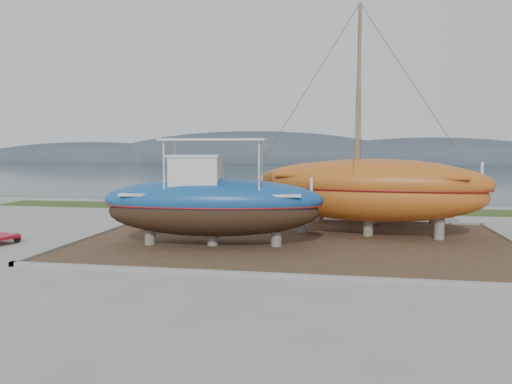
% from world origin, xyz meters
% --- Properties ---
extents(ground, '(140.00, 140.00, 0.00)m').
position_xyz_m(ground, '(0.00, 0.00, 0.00)').
color(ground, gray).
rests_on(ground, ground).
extents(dirt_patch, '(18.00, 12.00, 0.06)m').
position_xyz_m(dirt_patch, '(0.00, 4.00, 0.03)').
color(dirt_patch, '#422D1E').
rests_on(dirt_patch, ground).
extents(curb_frame, '(18.60, 12.60, 0.15)m').
position_xyz_m(curb_frame, '(0.00, 4.00, 0.07)').
color(curb_frame, gray).
rests_on(curb_frame, ground).
extents(grass_strip, '(44.00, 3.00, 0.08)m').
position_xyz_m(grass_strip, '(0.00, 15.50, 0.04)').
color(grass_strip, '#284219').
rests_on(grass_strip, ground).
extents(sea, '(260.00, 100.00, 0.04)m').
position_xyz_m(sea, '(0.00, 70.00, 0.00)').
color(sea, '#1B3036').
rests_on(sea, ground).
extents(mountain_ridge, '(200.00, 36.00, 20.00)m').
position_xyz_m(mountain_ridge, '(0.00, 125.00, 0.00)').
color(mountain_ridge, '#333D49').
rests_on(mountain_ridge, ground).
extents(blue_caique, '(9.28, 3.79, 4.34)m').
position_xyz_m(blue_caique, '(-3.24, 2.36, 2.23)').
color(blue_caique, '#174E90').
rests_on(blue_caique, dirt_patch).
extents(white_dinghy, '(4.85, 2.47, 1.39)m').
position_xyz_m(white_dinghy, '(-5.89, 5.98, 0.76)').
color(white_dinghy, silver).
rests_on(white_dinghy, dirt_patch).
extents(orange_sailboat, '(10.84, 4.55, 10.34)m').
position_xyz_m(orange_sailboat, '(3.12, 5.79, 5.23)').
color(orange_sailboat, '#AA541A').
rests_on(orange_sailboat, dirt_patch).
extents(orange_bare_hull, '(10.49, 4.57, 3.32)m').
position_xyz_m(orange_bare_hull, '(3.61, 9.50, 1.72)').
color(orange_bare_hull, '#AA541A').
rests_on(orange_bare_hull, dirt_patch).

